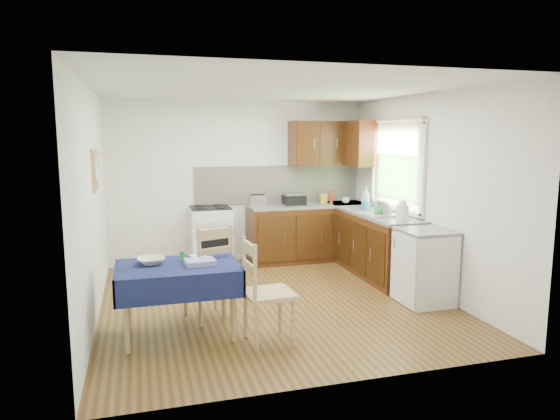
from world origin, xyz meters
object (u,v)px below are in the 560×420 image
object	(u,v)px
dining_table	(178,275)
kettle	(403,211)
chair_near	(264,289)
sandwich_press	(294,199)
toaster	(258,201)
dish_rack	(382,214)
chair_far	(210,270)

from	to	relation	value
dining_table	kettle	distance (m)	3.02
chair_near	sandwich_press	world-z (taller)	sandwich_press
toaster	dish_rack	distance (m)	1.94
toaster	dish_rack	size ratio (longest dim) A/B	0.59
dining_table	kettle	xyz separation A→B (m)	(2.89, 0.77, 0.40)
dining_table	toaster	size ratio (longest dim) A/B	4.63
chair_far	chair_near	bearing A→B (deg)	99.61
chair_near	toaster	distance (m)	3.01
toaster	kettle	distance (m)	2.28
chair_far	chair_near	distance (m)	0.86
dish_rack	kettle	xyz separation A→B (m)	(0.07, -0.40, 0.09)
sandwich_press	dish_rack	world-z (taller)	dish_rack
sandwich_press	dish_rack	bearing A→B (deg)	-58.85
sandwich_press	kettle	size ratio (longest dim) A/B	1.21
chair_far	dining_table	bearing A→B (deg)	24.41
chair_far	dish_rack	distance (m)	2.62
sandwich_press	chair_near	bearing A→B (deg)	-112.63
chair_far	toaster	bearing A→B (deg)	-134.53
chair_far	sandwich_press	xyz separation A→B (m)	(1.63, 2.20, 0.44)
dining_table	sandwich_press	bearing A→B (deg)	27.64
chair_near	dish_rack	world-z (taller)	dish_rack
toaster	sandwich_press	world-z (taller)	toaster
dining_table	toaster	xyz separation A→B (m)	(1.39, 2.49, 0.38)
chair_far	chair_near	world-z (taller)	chair_far
dining_table	dish_rack	distance (m)	3.07
toaster	kettle	size ratio (longest dim) A/B	0.96
chair_near	toaster	xyz separation A→B (m)	(0.63, 2.90, 0.45)
kettle	chair_near	bearing A→B (deg)	-150.83
chair_far	chair_near	size ratio (longest dim) A/B	1.03
chair_near	dish_rack	size ratio (longest dim) A/B	2.32
chair_near	kettle	distance (m)	2.48
dining_table	kettle	world-z (taller)	kettle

